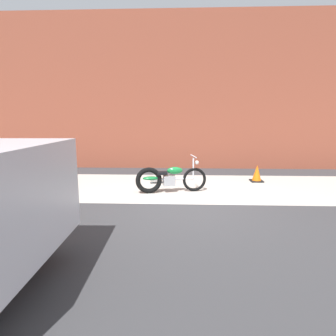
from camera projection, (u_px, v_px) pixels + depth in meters
ground_plane at (188, 204)px, 6.55m from camera, size 80.00×80.00×0.00m
sidewalk_slab at (186, 187)px, 8.28m from camera, size 36.00×3.50×0.01m
brick_building_wall at (185, 93)px, 11.12m from camera, size 36.00×0.50×6.21m
motorcycle_green at (166, 179)px, 7.57m from camera, size 1.98×0.69×1.03m
traffic_cone at (257, 174)px, 8.94m from camera, size 0.40×0.40×0.55m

